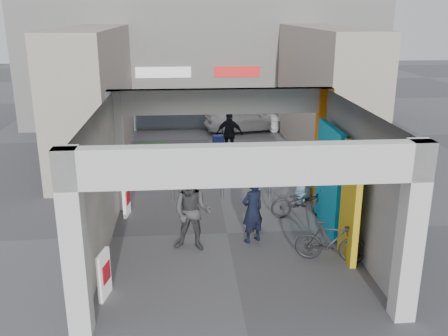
{
  "coord_description": "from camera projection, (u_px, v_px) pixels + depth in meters",
  "views": [
    {
      "loc": [
        -1.04,
        -11.96,
        5.63
      ],
      "look_at": [
        -0.0,
        1.0,
        1.49
      ],
      "focal_mm": 40.0,
      "sensor_mm": 36.0,
      "label": 1
    }
  ],
  "objects": [
    {
      "name": "ground",
      "position": [
        227.0,
        233.0,
        13.15
      ],
      "size": [
        90.0,
        90.0,
        0.0
      ],
      "primitive_type": "plane",
      "color": "#57585D",
      "rests_on": "ground"
    },
    {
      "name": "man_with_dog",
      "position": [
        253.0,
        210.0,
        12.44
      ],
      "size": [
        0.74,
        0.65,
        1.7
      ],
      "primitive_type": "imported",
      "rotation": [
        0.0,
        0.0,
        3.64
      ],
      "color": "black",
      "rests_on": "ground"
    },
    {
      "name": "advert_board_far",
      "position": [
        127.0,
        199.0,
        14.15
      ],
      "size": [
        0.17,
        0.56,
        1.0
      ],
      "rotation": [
        0.0,
        0.0,
        -0.15
      ],
      "color": "white",
      "rests_on": "ground"
    },
    {
      "name": "man_crates",
      "position": [
        230.0,
        134.0,
        19.84
      ],
      "size": [
        1.14,
        0.68,
        1.81
      ],
      "primitive_type": "imported",
      "rotation": [
        0.0,
        0.0,
        2.9
      ],
      "color": "black",
      "rests_on": "ground"
    },
    {
      "name": "produce_stand",
      "position": [
        152.0,
        159.0,
        18.51
      ],
      "size": [
        1.33,
        0.72,
        0.88
      ],
      "rotation": [
        0.0,
        0.0,
        -0.34
      ],
      "color": "black",
      "rests_on": "ground"
    },
    {
      "name": "man_elderly",
      "position": [
        305.0,
        174.0,
        15.26
      ],
      "size": [
        0.96,
        0.81,
        1.67
      ],
      "primitive_type": "imported",
      "rotation": [
        0.0,
        0.0,
        0.41
      ],
      "color": "#6094BB",
      "rests_on": "ground"
    },
    {
      "name": "bollard_center",
      "position": [
        222.0,
        185.0,
        15.45
      ],
      "size": [
        0.09,
        0.09,
        0.9
      ],
      "primitive_type": "cylinder",
      "color": "gray",
      "rests_on": "ground"
    },
    {
      "name": "white_van",
      "position": [
        245.0,
        118.0,
        24.01
      ],
      "size": [
        4.09,
        2.29,
        1.32
      ],
      "primitive_type": "imported",
      "rotation": [
        0.0,
        0.0,
        1.77
      ],
      "color": "white",
      "rests_on": "ground"
    },
    {
      "name": "man_back_turned",
      "position": [
        192.0,
        212.0,
        11.99
      ],
      "size": [
        1.11,
        0.96,
        1.96
      ],
      "primitive_type": "imported",
      "rotation": [
        0.0,
        0.0,
        -0.26
      ],
      "color": "#3E3E41",
      "rests_on": "ground"
    },
    {
      "name": "plaza_bldg_right",
      "position": [
        323.0,
        92.0,
        19.86
      ],
      "size": [
        2.0,
        9.0,
        5.0
      ],
      "primitive_type": "cube",
      "color": "#A39987",
      "rests_on": "ground"
    },
    {
      "name": "bollard_left",
      "position": [
        173.0,
        187.0,
        15.21
      ],
      "size": [
        0.09,
        0.09,
        0.94
      ],
      "primitive_type": "cylinder",
      "color": "gray",
      "rests_on": "ground"
    },
    {
      "name": "plaza_bldg_left",
      "position": [
        94.0,
        95.0,
        19.17
      ],
      "size": [
        2.0,
        9.0,
        5.0
      ],
      "primitive_type": "cube",
      "color": "#A39987",
      "rests_on": "ground"
    },
    {
      "name": "cafe_set",
      "position": [
        160.0,
        163.0,
        18.18
      ],
      "size": [
        1.35,
        1.09,
        0.82
      ],
      "rotation": [
        0.0,
        0.0,
        0.34
      ],
      "color": "#9A999E",
      "rests_on": "ground"
    },
    {
      "name": "bicycle_rear",
      "position": [
        331.0,
        241.0,
        11.57
      ],
      "size": [
        1.71,
        0.9,
        0.99
      ],
      "primitive_type": "imported",
      "rotation": [
        0.0,
        0.0,
        1.29
      ],
      "color": "black",
      "rests_on": "ground"
    },
    {
      "name": "border_collie",
      "position": [
        256.0,
        223.0,
        13.19
      ],
      "size": [
        0.22,
        0.43,
        0.59
      ],
      "rotation": [
        0.0,
        0.0,
        -0.37
      ],
      "color": "black",
      "rests_on": "ground"
    },
    {
      "name": "advert_board_near",
      "position": [
        104.0,
        275.0,
        10.1
      ],
      "size": [
        0.2,
        0.55,
        1.0
      ],
      "rotation": [
        0.0,
        0.0,
        -0.22
      ],
      "color": "white",
      "rests_on": "ground"
    },
    {
      "name": "bollard_right",
      "position": [
        270.0,
        183.0,
        15.5
      ],
      "size": [
        0.09,
        0.09,
        0.96
      ],
      "primitive_type": "cylinder",
      "color": "gray",
      "rests_on": "ground"
    },
    {
      "name": "far_building",
      "position": [
        204.0,
        43.0,
        25.23
      ],
      "size": [
        18.0,
        4.08,
        8.0
      ],
      "color": "silver",
      "rests_on": "ground"
    },
    {
      "name": "arcade_canopy",
      "position": [
        253.0,
        158.0,
        11.71
      ],
      "size": [
        6.4,
        6.45,
        6.4
      ],
      "color": "silver",
      "rests_on": "ground"
    },
    {
      "name": "bicycle_front",
      "position": [
        302.0,
        202.0,
        14.01
      ],
      "size": [
        1.77,
        0.71,
        0.91
      ],
      "primitive_type": "imported",
      "rotation": [
        0.0,
        0.0,
        1.51
      ],
      "color": "black",
      "rests_on": "ground"
    },
    {
      "name": "crate_stack",
      "position": [
        218.0,
        142.0,
        21.12
      ],
      "size": [
        0.5,
        0.42,
        0.56
      ],
      "rotation": [
        0.0,
        0.0,
        0.17
      ],
      "color": "#175323",
      "rests_on": "ground"
    }
  ]
}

